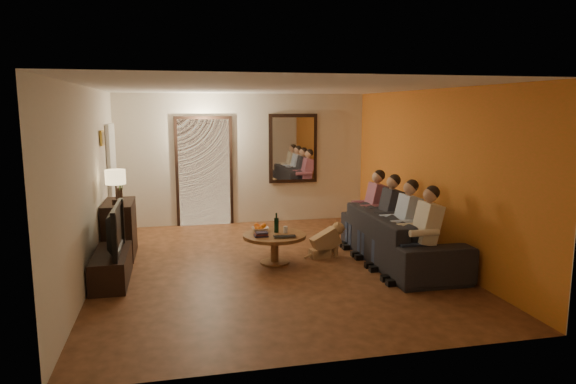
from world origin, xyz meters
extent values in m
cube|color=#472913|center=(0.00, 0.00, 0.00)|extent=(5.00, 6.00, 0.01)
cube|color=white|center=(0.00, 0.00, 2.60)|extent=(5.00, 6.00, 0.01)
cube|color=beige|center=(0.00, 3.00, 1.30)|extent=(5.00, 0.02, 2.60)
cube|color=beige|center=(0.00, -3.00, 1.30)|extent=(5.00, 0.02, 2.60)
cube|color=beige|center=(-2.50, 0.00, 1.30)|extent=(0.02, 6.00, 2.60)
cube|color=beige|center=(2.50, 0.00, 1.30)|extent=(0.02, 6.00, 2.60)
cube|color=orange|center=(2.49, 0.00, 1.30)|extent=(0.01, 6.00, 2.60)
cube|color=#FFE0A5|center=(-0.80, 2.98, 1.05)|extent=(1.00, 0.06, 2.10)
cube|color=black|center=(-0.80, 2.97, 1.05)|extent=(1.12, 0.04, 2.22)
cube|color=silver|center=(-0.55, 2.98, 0.90)|extent=(0.45, 0.03, 1.70)
cube|color=black|center=(1.00, 2.96, 1.50)|extent=(1.00, 0.05, 1.40)
cube|color=white|center=(1.00, 2.93, 1.50)|extent=(0.86, 0.02, 1.26)
cube|color=white|center=(-2.46, 2.30, 1.02)|extent=(0.06, 0.85, 2.04)
cube|color=#B28C33|center=(-2.47, 1.30, 1.85)|extent=(0.03, 0.28, 0.24)
cube|color=brown|center=(-2.46, 1.30, 1.85)|extent=(0.01, 0.22, 0.18)
cube|color=black|center=(-2.25, 1.03, 0.44)|extent=(0.45, 0.98, 0.87)
cube|color=black|center=(-2.25, -0.23, 0.20)|extent=(0.45, 1.22, 0.41)
imported|color=black|center=(-2.25, -0.23, 0.73)|extent=(1.11, 0.15, 0.64)
imported|color=black|center=(1.92, -0.21, 0.38)|extent=(2.63, 1.05, 0.77)
cylinder|color=brown|center=(0.05, 0.11, 0.23)|extent=(1.08, 1.08, 0.45)
imported|color=white|center=(-0.13, 0.33, 0.48)|extent=(0.26, 0.26, 0.06)
cylinder|color=silver|center=(0.23, 0.16, 0.50)|extent=(0.06, 0.06, 0.10)
imported|color=black|center=(0.15, -0.17, 0.46)|extent=(0.35, 0.24, 0.03)
camera|label=1|loc=(-1.38, -7.22, 2.31)|focal=32.00mm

